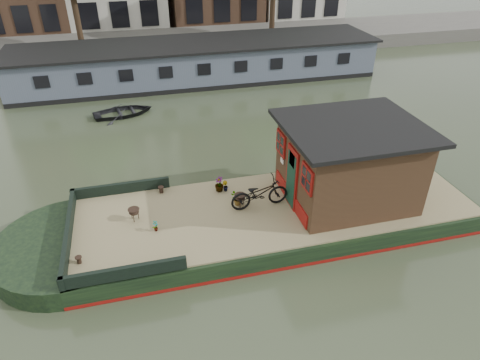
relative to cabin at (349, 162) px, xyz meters
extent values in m
plane|color=#2B3521|center=(-2.19, 0.00, -1.88)|extent=(120.00, 120.00, 0.00)
cube|color=black|center=(-2.19, 0.00, -1.58)|extent=(12.00, 4.00, 0.60)
cylinder|color=black|center=(-8.19, 0.00, -1.58)|extent=(4.00, 4.00, 0.60)
cube|color=maroon|center=(-2.19, 0.00, -1.82)|extent=(12.02, 4.02, 0.10)
cube|color=olive|center=(-2.19, 0.00, -1.25)|extent=(11.80, 3.80, 0.05)
cube|color=black|center=(-8.11, 0.00, -1.05)|extent=(0.12, 4.00, 0.35)
cube|color=black|center=(-6.69, 1.92, -1.05)|extent=(3.00, 0.12, 0.35)
cube|color=black|center=(-6.69, -1.92, -1.05)|extent=(3.00, 0.12, 0.35)
cube|color=black|center=(0.01, 0.00, -0.08)|extent=(3.50, 3.00, 2.30)
cube|color=black|center=(0.01, 0.00, 1.13)|extent=(4.00, 3.50, 0.12)
cube|color=maroon|center=(-1.77, 0.00, -0.28)|extent=(0.06, 0.80, 1.90)
cube|color=black|center=(-1.79, 0.00, -0.33)|extent=(0.04, 0.64, 1.70)
cube|color=maroon|center=(-1.77, -1.05, 0.32)|extent=(0.06, 0.72, 0.72)
cube|color=maroon|center=(-1.77, 1.05, 0.32)|extent=(0.06, 0.72, 0.72)
imported|color=black|center=(-2.69, 0.15, -0.76)|extent=(1.80, 0.73, 0.93)
imported|color=#993A2B|center=(-5.80, -0.28, -1.06)|extent=(0.21, 0.21, 0.34)
imported|color=brown|center=(-3.49, 1.23, -1.06)|extent=(0.23, 0.24, 0.34)
imported|color=#9E4F2D|center=(-3.30, 0.38, -1.01)|extent=(0.51, 0.51, 0.43)
imported|color=brown|center=(-3.68, 1.27, -0.98)|extent=(0.35, 0.35, 0.50)
cylinder|color=black|center=(-5.47, 1.63, -1.12)|extent=(0.19, 0.19, 0.21)
cylinder|color=black|center=(-7.79, -1.09, -1.13)|extent=(0.17, 0.17, 0.20)
imported|color=black|center=(-6.52, 9.80, -1.59)|extent=(3.06, 2.43, 0.57)
cube|color=#464E5E|center=(-2.19, 14.00, -0.88)|extent=(20.00, 4.00, 2.00)
cube|color=black|center=(-2.19, 14.00, 0.17)|extent=(20.40, 4.40, 0.12)
cube|color=black|center=(-2.19, 14.00, -1.76)|extent=(20.00, 4.05, 0.24)
cube|color=#47443F|center=(-2.19, 20.50, -1.43)|extent=(60.00, 6.00, 0.90)
cylinder|color=#332316|center=(-8.69, 19.00, 1.02)|extent=(0.36, 0.36, 4.00)
cylinder|color=#332316|center=(3.81, 19.00, 1.02)|extent=(0.36, 0.36, 4.00)
camera|label=1|loc=(-5.87, -9.88, 6.25)|focal=32.00mm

